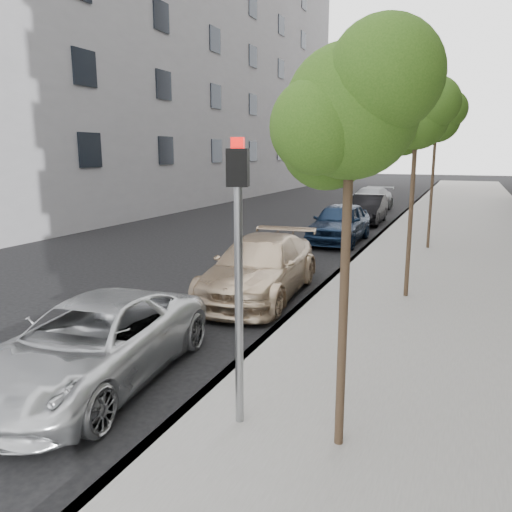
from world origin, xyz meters
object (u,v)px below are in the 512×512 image
Objects in this scene: tree_mid at (418,118)px; signal_pole at (239,253)px; tree_near at (354,111)px; sedan_black at (367,209)px; suv at (260,267)px; minivan at (92,343)px; tree_far at (438,119)px; sedan_blue at (340,223)px; sedan_rear at (370,200)px.

tree_mid is 6.89m from signal_pole.
sedan_black is at bearing 99.78° from tree_near.
tree_near reaches higher than signal_pole.
sedan_black is at bearing 86.09° from suv.
suv is (0.54, 5.25, 0.09)m from minivan.
tree_mid is 0.92× the size of tree_far.
signal_pole is 0.70× the size of suv.
tree_near reaches higher than sedan_blue.
sedan_rear is (-0.79, 10.77, -0.06)m from sedan_blue.
minivan is at bearing -99.73° from suv.
sedan_blue reaches higher than suv.
minivan is 18.94m from sedan_black.
sedan_rear reaches higher than minivan.
tree_far reaches higher than sedan_rear.
tree_near is at bearing -11.62° from minivan.
sedan_rear is at bearing 84.61° from minivan.
tree_far reaches higher than sedan_black.
tree_mid is 4.85m from suv.
sedan_blue is at bearing 84.21° from signal_pole.
tree_near is at bearing -63.34° from suv.
tree_near reaches higher than sedan_rear.
minivan is 0.92× the size of suv.
sedan_black is (-3.33, 19.31, -3.11)m from tree_near.
suv is (-3.33, -0.87, -3.42)m from tree_mid.
signal_pole is 24.62m from sedan_rear.
minivan is at bearing 174.38° from tree_near.
minivan is at bearing -93.04° from sedan_black.
suv is at bearing 120.57° from tree_near.
sedan_black is at bearing -76.02° from sedan_rear.
minivan is (-3.86, -12.62, -3.87)m from tree_far.
tree_near is at bearing -90.00° from tree_far.
sedan_black is (0.00, 5.68, -0.07)m from sedan_blue.
tree_near is at bearing -75.27° from sedan_rear.
signal_pole is 0.72× the size of sedan_rear.
tree_mid is at bearing -76.87° from sedan_black.
sedan_black is at bearing 82.38° from minivan.
sedan_rear is (-4.12, 24.40, -3.10)m from tree_near.
suv is 8.00m from sedan_blue.
tree_mid is at bearing -64.93° from sedan_blue.
sedan_blue reaches higher than minivan.
minivan is 24.02m from sedan_rear.
tree_near is at bearing -90.00° from tree_mid.
tree_far reaches higher than tree_mid.
signal_pole is (-1.27, -0.01, -1.53)m from tree_near.
tree_near is 19.84m from sedan_black.
sedan_rear is at bearing 97.41° from sedan_black.
tree_far is at bearing 70.06° from signal_pole.
signal_pole is 0.77× the size of minivan.
sedan_rear is (-4.12, 17.90, -3.43)m from tree_mid.
sedan_blue is at bearing 115.01° from tree_mid.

